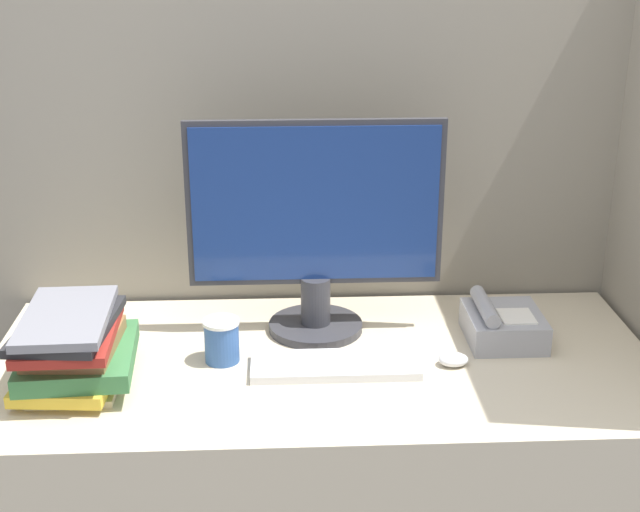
{
  "coord_description": "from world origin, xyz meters",
  "views": [
    {
      "loc": [
        -0.1,
        -1.48,
        1.7
      ],
      "look_at": [
        -0.0,
        0.4,
        0.99
      ],
      "focal_mm": 50.0,
      "sensor_mm": 36.0,
      "label": 1
    }
  ],
  "objects_px": {
    "book_stack": "(73,349)",
    "desk_telephone": "(502,325)",
    "monitor": "(315,231)",
    "mouse": "(453,360)",
    "coffee_cup": "(222,341)",
    "keyboard": "(335,366)"
  },
  "relations": [
    {
      "from": "mouse",
      "to": "coffee_cup",
      "type": "height_order",
      "value": "coffee_cup"
    },
    {
      "from": "keyboard",
      "to": "desk_telephone",
      "type": "bearing_deg",
      "value": 18.01
    },
    {
      "from": "monitor",
      "to": "desk_telephone",
      "type": "distance_m",
      "value": 0.51
    },
    {
      "from": "book_stack",
      "to": "desk_telephone",
      "type": "xyz_separation_m",
      "value": [
        0.99,
        0.18,
        -0.05
      ]
    },
    {
      "from": "keyboard",
      "to": "mouse",
      "type": "height_order",
      "value": "mouse"
    },
    {
      "from": "book_stack",
      "to": "desk_telephone",
      "type": "bearing_deg",
      "value": 10.15
    },
    {
      "from": "keyboard",
      "to": "coffee_cup",
      "type": "bearing_deg",
      "value": 167.89
    },
    {
      "from": "keyboard",
      "to": "mouse",
      "type": "bearing_deg",
      "value": 1.43
    },
    {
      "from": "keyboard",
      "to": "book_stack",
      "type": "relative_size",
      "value": 1.21
    },
    {
      "from": "mouse",
      "to": "desk_telephone",
      "type": "xyz_separation_m",
      "value": [
        0.14,
        0.13,
        0.03
      ]
    },
    {
      "from": "keyboard",
      "to": "desk_telephone",
      "type": "xyz_separation_m",
      "value": [
        0.41,
        0.13,
        0.03
      ]
    },
    {
      "from": "mouse",
      "to": "desk_telephone",
      "type": "distance_m",
      "value": 0.19
    },
    {
      "from": "book_stack",
      "to": "mouse",
      "type": "bearing_deg",
      "value": 3.3
    },
    {
      "from": "book_stack",
      "to": "desk_telephone",
      "type": "relative_size",
      "value": 1.59
    },
    {
      "from": "keyboard",
      "to": "desk_telephone",
      "type": "height_order",
      "value": "desk_telephone"
    },
    {
      "from": "book_stack",
      "to": "keyboard",
      "type": "bearing_deg",
      "value": 4.19
    },
    {
      "from": "mouse",
      "to": "coffee_cup",
      "type": "relative_size",
      "value": 0.67
    },
    {
      "from": "monitor",
      "to": "coffee_cup",
      "type": "xyz_separation_m",
      "value": [
        -0.22,
        -0.16,
        -0.21
      ]
    },
    {
      "from": "mouse",
      "to": "book_stack",
      "type": "bearing_deg",
      "value": -176.7
    },
    {
      "from": "monitor",
      "to": "keyboard",
      "type": "height_order",
      "value": "monitor"
    },
    {
      "from": "desk_telephone",
      "to": "mouse",
      "type": "bearing_deg",
      "value": -138.0
    },
    {
      "from": "keyboard",
      "to": "mouse",
      "type": "xyz_separation_m",
      "value": [
        0.27,
        0.01,
        0.0
      ]
    }
  ]
}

